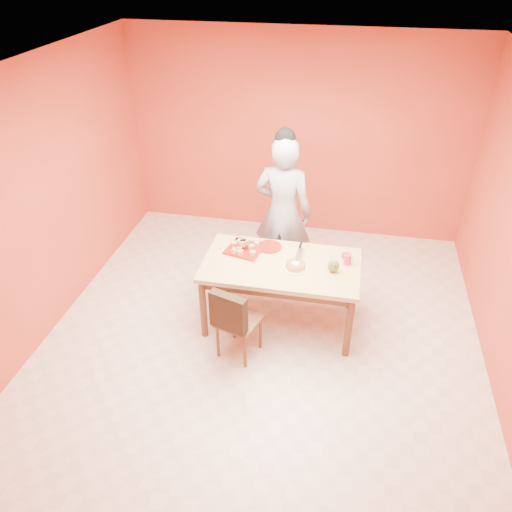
% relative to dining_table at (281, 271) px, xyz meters
% --- Properties ---
extents(floor, '(5.00, 5.00, 0.00)m').
position_rel_dining_table_xyz_m(floor, '(-0.14, -0.38, -0.67)').
color(floor, silver).
rests_on(floor, ground).
extents(ceiling, '(5.00, 5.00, 0.00)m').
position_rel_dining_table_xyz_m(ceiling, '(-0.14, -0.38, 2.03)').
color(ceiling, silver).
rests_on(ceiling, wall_back).
extents(wall_back, '(4.50, 0.00, 4.50)m').
position_rel_dining_table_xyz_m(wall_back, '(-0.14, 2.12, 0.68)').
color(wall_back, '#CD4A2F').
rests_on(wall_back, floor).
extents(wall_left, '(0.00, 5.00, 5.00)m').
position_rel_dining_table_xyz_m(wall_left, '(-2.39, -0.38, 0.68)').
color(wall_left, '#CD4A2F').
rests_on(wall_left, floor).
extents(dining_table, '(1.60, 0.90, 0.76)m').
position_rel_dining_table_xyz_m(dining_table, '(0.00, 0.00, 0.00)').
color(dining_table, '#D4BD6F').
rests_on(dining_table, floor).
extents(dining_chair, '(0.50, 0.55, 0.85)m').
position_rel_dining_table_xyz_m(dining_chair, '(-0.32, -0.58, -0.23)').
color(dining_chair, brown).
rests_on(dining_chair, floor).
extents(pastry_pile, '(0.33, 0.33, 0.11)m').
position_rel_dining_table_xyz_m(pastry_pile, '(-0.42, 0.19, 0.17)').
color(pastry_pile, tan).
rests_on(pastry_pile, pastry_platter).
extents(person, '(0.71, 0.50, 1.83)m').
position_rel_dining_table_xyz_m(person, '(-0.11, 0.80, 0.25)').
color(person, gray).
rests_on(person, floor).
extents(pastry_platter, '(0.44, 0.44, 0.02)m').
position_rel_dining_table_xyz_m(pastry_platter, '(-0.42, 0.19, 0.10)').
color(pastry_platter, maroon).
rests_on(pastry_platter, dining_table).
extents(red_dinner_plate, '(0.31, 0.31, 0.02)m').
position_rel_dining_table_xyz_m(red_dinner_plate, '(-0.18, 0.28, 0.10)').
color(red_dinner_plate, maroon).
rests_on(red_dinner_plate, dining_table).
extents(white_cake_plate, '(0.27, 0.27, 0.01)m').
position_rel_dining_table_xyz_m(white_cake_plate, '(0.15, -0.06, 0.10)').
color(white_cake_plate, white).
rests_on(white_cake_plate, dining_table).
extents(sponge_cake, '(0.24, 0.24, 0.05)m').
position_rel_dining_table_xyz_m(sponge_cake, '(0.15, -0.06, 0.13)').
color(sponge_cake, gold).
rests_on(sponge_cake, white_cake_plate).
extents(cake_server, '(0.06, 0.23, 0.01)m').
position_rel_dining_table_xyz_m(cake_server, '(0.16, 0.12, 0.16)').
color(cake_server, silver).
rests_on(cake_server, sponge_cake).
extents(egg_ornament, '(0.14, 0.13, 0.14)m').
position_rel_dining_table_xyz_m(egg_ornament, '(0.53, -0.05, 0.17)').
color(egg_ornament, olive).
rests_on(egg_ornament, dining_table).
extents(magenta_glass, '(0.08, 0.08, 0.11)m').
position_rel_dining_table_xyz_m(magenta_glass, '(0.66, 0.13, 0.15)').
color(magenta_glass, '#D11F4D').
rests_on(magenta_glass, dining_table).
extents(checker_tin, '(0.14, 0.14, 0.03)m').
position_rel_dining_table_xyz_m(checker_tin, '(0.65, 0.25, 0.11)').
color(checker_tin, '#32170D').
rests_on(checker_tin, dining_table).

